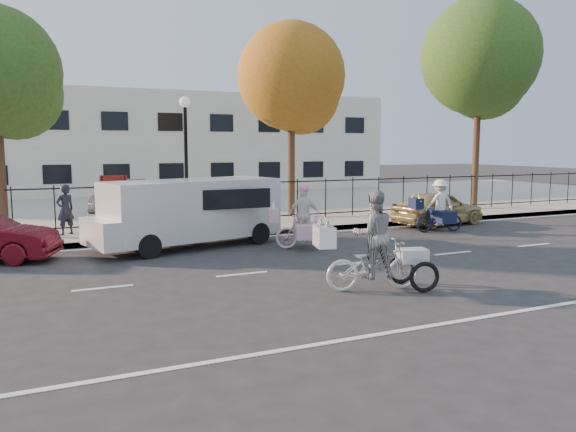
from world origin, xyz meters
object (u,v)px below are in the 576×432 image
zebra_trike (373,252)px  gold_sedan (438,208)px  unicorn_bike (303,225)px  white_van (189,210)px  pedestrian (65,210)px  lamppost (186,139)px  bull_bike (439,211)px  lot_car_c (123,197)px

zebra_trike → gold_sedan: (7.26, 6.88, -0.14)m
unicorn_bike → white_van: 3.26m
pedestrian → lamppost: bearing=153.7°
lamppost → bull_bike: lamppost is taller
lamppost → zebra_trike: (1.41, -9.18, -2.34)m
bull_bike → white_van: bearing=94.3°
lamppost → unicorn_bike: (2.13, -4.51, -2.43)m
zebra_trike → white_van: (-2.10, 6.26, 0.28)m
white_van → gold_sedan: white_van is taller
bull_bike → gold_sedan: bearing=-29.5°
gold_sedan → unicorn_bike: bearing=99.6°
bull_bike → zebra_trike: bearing=140.8°
lamppost → zebra_trike: bearing=-81.2°
white_van → gold_sedan: bearing=-10.1°
unicorn_bike → gold_sedan: (6.54, 2.21, -0.05)m
lot_car_c → gold_sedan: bearing=-11.3°
zebra_trike → gold_sedan: bearing=-32.3°
pedestrian → white_van: bearing=110.4°
lamppost → white_van: (-0.69, -2.92, -2.06)m
lamppost → zebra_trike: size_ratio=1.85×
white_van → lot_car_c: bearing=82.6°
unicorn_bike → pedestrian: unicorn_bike is taller
bull_bike → pedestrian: size_ratio=1.25×
pedestrian → gold_sedan: bearing=142.5°
pedestrian → unicorn_bike: bearing=115.9°
white_van → gold_sedan: 9.39m
unicorn_bike → pedestrian: 7.42m
lamppost → white_van: 3.63m
unicorn_bike → bull_bike: unicorn_bike is taller
bull_bike → lamppost: bearing=73.7°
gold_sedan → lot_car_c: 12.10m
white_van → lamppost: bearing=63.0°
zebra_trike → lot_car_c: bearing=26.5°
bull_bike → pedestrian: 11.99m
bull_bike → lot_car_c: size_ratio=0.46×
bull_bike → white_van: (-8.33, 0.68, 0.35)m
lamppost → white_van: size_ratio=0.76×
gold_sedan → lot_car_c: (-10.17, 6.55, 0.22)m
pedestrian → lot_car_c: bearing=-145.7°
zebra_trike → unicorn_bike: zebra_trike is taller
bull_bike → pedestrian: (-11.46, 3.52, 0.22)m
zebra_trike → pedestrian: 10.50m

